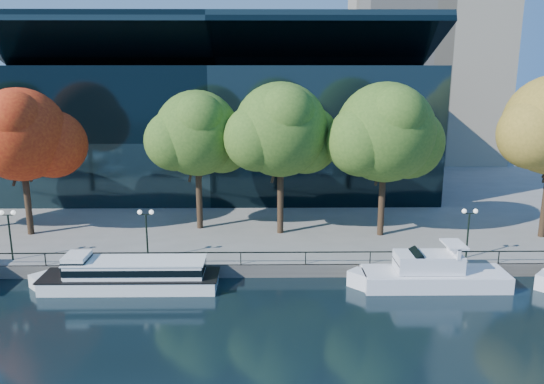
{
  "coord_description": "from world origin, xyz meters",
  "views": [
    {
      "loc": [
        1.93,
        -35.31,
        15.84
      ],
      "look_at": [
        2.47,
        8.0,
        5.6
      ],
      "focal_mm": 35.0,
      "sensor_mm": 36.0,
      "label": 1
    }
  ],
  "objects_px": {
    "lamp_2": "(469,222)",
    "tree_1": "(22,137)",
    "tour_boat": "(126,274)",
    "cruiser_near": "(428,274)",
    "tree_3": "(283,132)",
    "tree_2": "(199,135)",
    "lamp_1": "(146,223)",
    "tree_4": "(387,135)",
    "lamp_0": "(9,223)"
  },
  "relations": [
    {
      "from": "tree_4",
      "to": "lamp_1",
      "type": "distance_m",
      "value": 21.68
    },
    {
      "from": "lamp_0",
      "to": "lamp_2",
      "type": "relative_size",
      "value": 1.0
    },
    {
      "from": "tour_boat",
      "to": "cruiser_near",
      "type": "distance_m",
      "value": 22.17
    },
    {
      "from": "tree_1",
      "to": "lamp_1",
      "type": "bearing_deg",
      "value": -28.88
    },
    {
      "from": "tree_1",
      "to": "tree_2",
      "type": "relative_size",
      "value": 1.02
    },
    {
      "from": "tree_4",
      "to": "lamp_2",
      "type": "relative_size",
      "value": 3.39
    },
    {
      "from": "tree_4",
      "to": "lamp_2",
      "type": "xyz_separation_m",
      "value": [
        5.43,
        -5.94,
        -6.14
      ]
    },
    {
      "from": "cruiser_near",
      "to": "tree_2",
      "type": "relative_size",
      "value": 0.91
    },
    {
      "from": "cruiser_near",
      "to": "tour_boat",
      "type": "bearing_deg",
      "value": 179.98
    },
    {
      "from": "cruiser_near",
      "to": "lamp_2",
      "type": "relative_size",
      "value": 2.9
    },
    {
      "from": "tree_4",
      "to": "lamp_1",
      "type": "xyz_separation_m",
      "value": [
        -19.92,
        -5.94,
        -6.14
      ]
    },
    {
      "from": "cruiser_near",
      "to": "lamp_2",
      "type": "bearing_deg",
      "value": 40.54
    },
    {
      "from": "cruiser_near",
      "to": "lamp_2",
      "type": "distance_m",
      "value": 6.1
    },
    {
      "from": "tree_3",
      "to": "tree_4",
      "type": "distance_m",
      "value": 9.1
    },
    {
      "from": "tree_2",
      "to": "tree_4",
      "type": "bearing_deg",
      "value": -7.96
    },
    {
      "from": "cruiser_near",
      "to": "lamp_1",
      "type": "relative_size",
      "value": 2.9
    },
    {
      "from": "tour_boat",
      "to": "tree_3",
      "type": "height_order",
      "value": "tree_3"
    },
    {
      "from": "tree_2",
      "to": "tree_3",
      "type": "xyz_separation_m",
      "value": [
        7.57,
        -1.61,
        0.49
      ]
    },
    {
      "from": "tree_2",
      "to": "tree_3",
      "type": "height_order",
      "value": "tree_3"
    },
    {
      "from": "tree_3",
      "to": "lamp_1",
      "type": "height_order",
      "value": "tree_3"
    },
    {
      "from": "tree_3",
      "to": "lamp_2",
      "type": "xyz_separation_m",
      "value": [
        14.5,
        -6.65,
        -6.32
      ]
    },
    {
      "from": "lamp_0",
      "to": "lamp_1",
      "type": "xyz_separation_m",
      "value": [
        10.68,
        0.0,
        0.0
      ]
    },
    {
      "from": "tree_1",
      "to": "tree_3",
      "type": "distance_m",
      "value": 22.77
    },
    {
      "from": "tree_2",
      "to": "lamp_1",
      "type": "height_order",
      "value": "tree_2"
    },
    {
      "from": "cruiser_near",
      "to": "lamp_1",
      "type": "height_order",
      "value": "lamp_1"
    },
    {
      "from": "tree_4",
      "to": "lamp_2",
      "type": "distance_m",
      "value": 10.12
    },
    {
      "from": "lamp_0",
      "to": "tree_1",
      "type": "bearing_deg",
      "value": 100.58
    },
    {
      "from": "tour_boat",
      "to": "lamp_1",
      "type": "xyz_separation_m",
      "value": [
        0.88,
        3.47,
        2.85
      ]
    },
    {
      "from": "tour_boat",
      "to": "lamp_1",
      "type": "relative_size",
      "value": 3.47
    },
    {
      "from": "tree_1",
      "to": "lamp_0",
      "type": "relative_size",
      "value": 3.26
    },
    {
      "from": "tree_3",
      "to": "lamp_2",
      "type": "relative_size",
      "value": 3.39
    },
    {
      "from": "tree_1",
      "to": "cruiser_near",
      "type": "bearing_deg",
      "value": -16.84
    },
    {
      "from": "tour_boat",
      "to": "lamp_0",
      "type": "xyz_separation_m",
      "value": [
        -9.8,
        3.47,
        2.85
      ]
    },
    {
      "from": "cruiser_near",
      "to": "tree_1",
      "type": "height_order",
      "value": "tree_1"
    },
    {
      "from": "tree_3",
      "to": "tour_boat",
      "type": "bearing_deg",
      "value": -139.23
    },
    {
      "from": "tour_boat",
      "to": "tree_4",
      "type": "bearing_deg",
      "value": 24.33
    },
    {
      "from": "cruiser_near",
      "to": "tree_4",
      "type": "height_order",
      "value": "tree_4"
    },
    {
      "from": "tree_3",
      "to": "lamp_2",
      "type": "height_order",
      "value": "tree_3"
    },
    {
      "from": "lamp_2",
      "to": "tree_1",
      "type": "bearing_deg",
      "value": 170.0
    },
    {
      "from": "tree_2",
      "to": "tree_3",
      "type": "bearing_deg",
      "value": -12.03
    },
    {
      "from": "tree_1",
      "to": "lamp_1",
      "type": "xyz_separation_m",
      "value": [
        11.91,
        -6.57,
        -5.93
      ]
    },
    {
      "from": "cruiser_near",
      "to": "lamp_0",
      "type": "height_order",
      "value": "lamp_0"
    },
    {
      "from": "tour_boat",
      "to": "tree_4",
      "type": "distance_m",
      "value": 24.54
    },
    {
      "from": "tour_boat",
      "to": "tree_2",
      "type": "distance_m",
      "value": 15.18
    },
    {
      "from": "tour_boat",
      "to": "tree_2",
      "type": "bearing_deg",
      "value": 70.42
    },
    {
      "from": "tree_3",
      "to": "lamp_1",
      "type": "xyz_separation_m",
      "value": [
        -10.86,
        -6.65,
        -6.32
      ]
    },
    {
      "from": "tour_boat",
      "to": "tree_2",
      "type": "xyz_separation_m",
      "value": [
        4.17,
        11.73,
        8.68
      ]
    },
    {
      "from": "lamp_1",
      "to": "lamp_2",
      "type": "relative_size",
      "value": 1.0
    },
    {
      "from": "lamp_1",
      "to": "cruiser_near",
      "type": "bearing_deg",
      "value": -9.28
    },
    {
      "from": "lamp_0",
      "to": "tree_4",
      "type": "bearing_deg",
      "value": 10.98
    }
  ]
}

